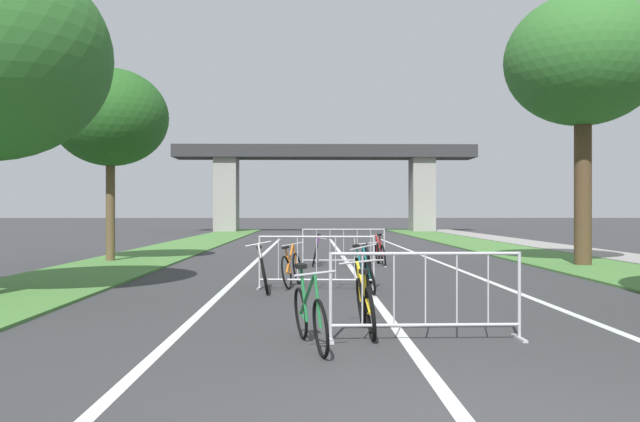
# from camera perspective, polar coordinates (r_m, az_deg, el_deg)

# --- Properties ---
(grass_verge_left) EXTENTS (3.00, 55.15, 0.05)m
(grass_verge_left) POSITION_cam_1_polar(r_m,az_deg,el_deg) (27.28, -12.39, -3.20)
(grass_verge_left) COLOR #477A38
(grass_verge_left) RESTS_ON ground
(grass_verge_right) EXTENTS (3.00, 55.15, 0.05)m
(grass_verge_right) POSITION_cam_1_polar(r_m,az_deg,el_deg) (27.82, 15.15, -3.14)
(grass_verge_right) COLOR #477A38
(grass_verge_right) RESTS_ON ground
(sidewalk_path_right) EXTENTS (2.06, 55.15, 0.08)m
(sidewalk_path_right) POSITION_cam_1_polar(r_m,az_deg,el_deg) (28.62, 20.02, -3.02)
(sidewalk_path_right) COLOR gray
(sidewalk_path_right) RESTS_ON ground
(lane_stripe_center) EXTENTS (0.14, 31.90, 0.01)m
(lane_stripe_center) POSITION_cam_1_polar(r_m,az_deg,el_deg) (20.17, 2.32, -4.38)
(lane_stripe_center) COLOR silver
(lane_stripe_center) RESTS_ON ground
(lane_stripe_right_lane) EXTENTS (0.14, 31.90, 0.01)m
(lane_stripe_right_lane) POSITION_cam_1_polar(r_m,az_deg,el_deg) (20.52, 10.11, -4.30)
(lane_stripe_right_lane) COLOR silver
(lane_stripe_right_lane) RESTS_ON ground
(lane_stripe_left_lane) EXTENTS (0.14, 31.90, 0.01)m
(lane_stripe_left_lane) POSITION_cam_1_polar(r_m,az_deg,el_deg) (20.21, -5.60, -4.37)
(lane_stripe_left_lane) COLOR silver
(lane_stripe_left_lane) RESTS_ON ground
(overpass_bridge) EXTENTS (22.55, 3.14, 6.48)m
(overpass_bridge) POSITION_cam_1_polar(r_m,az_deg,el_deg) (49.82, 0.39, 3.61)
(overpass_bridge) COLOR #2D2D30
(overpass_bridge) RESTS_ON ground
(tree_left_pine_near) EXTENTS (3.47, 3.47, 5.85)m
(tree_left_pine_near) POSITION_cam_1_polar(r_m,az_deg,el_deg) (21.05, -17.69, 7.69)
(tree_left_pine_near) COLOR brown
(tree_left_pine_near) RESTS_ON ground
(tree_right_cypress_far) EXTENTS (4.29, 4.29, 7.58)m
(tree_right_cypress_far) POSITION_cam_1_polar(r_m,az_deg,el_deg) (20.16, 21.80, 11.91)
(tree_right_cypress_far) COLOR #4C3823
(tree_right_cypress_far) RESTS_ON ground
(crowd_barrier_nearest) EXTENTS (2.33, 0.49, 1.05)m
(crowd_barrier_nearest) POSITION_cam_1_polar(r_m,az_deg,el_deg) (7.98, 9.12, -7.32)
(crowd_barrier_nearest) COLOR #ADADB2
(crowd_barrier_nearest) RESTS_ON ground
(crowd_barrier_second) EXTENTS (2.34, 0.57, 1.05)m
(crowd_barrier_second) POSITION_cam_1_polar(r_m,az_deg,el_deg) (13.03, -0.31, -4.49)
(crowd_barrier_second) COLOR #ADADB2
(crowd_barrier_second) RESTS_ON ground
(crowd_barrier_third) EXTENTS (2.33, 0.48, 1.05)m
(crowd_barrier_third) POSITION_cam_1_polar(r_m,az_deg,el_deg) (18.24, 2.06, -3.21)
(crowd_barrier_third) COLOR #ADADB2
(crowd_barrier_third) RESTS_ON ground
(bicycle_green_0) EXTENTS (0.49, 1.65, 0.93)m
(bicycle_green_0) POSITION_cam_1_polar(r_m,az_deg,el_deg) (7.46, -0.91, -9.03)
(bicycle_green_0) COLOR black
(bicycle_green_0) RESTS_ON ground
(bicycle_white_1) EXTENTS (0.48, 1.66, 0.99)m
(bicycle_white_1) POSITION_cam_1_polar(r_m,az_deg,el_deg) (12.64, -4.90, -5.29)
(bicycle_white_1) COLOR black
(bicycle_white_1) RESTS_ON ground
(bicycle_purple_2) EXTENTS (0.46, 1.70, 0.88)m
(bicycle_purple_2) POSITION_cam_1_polar(r_m,az_deg,el_deg) (18.70, -0.39, -3.65)
(bicycle_purple_2) COLOR black
(bicycle_purple_2) RESTS_ON ground
(bicycle_red_3) EXTENTS (0.50, 1.65, 0.91)m
(bicycle_red_3) POSITION_cam_1_polar(r_m,az_deg,el_deg) (18.83, 5.22, -3.64)
(bicycle_red_3) COLOR black
(bicycle_red_3) RESTS_ON ground
(bicycle_teal_4) EXTENTS (0.49, 1.72, 0.94)m
(bicycle_teal_4) POSITION_cam_1_polar(r_m,az_deg,el_deg) (12.61, 3.84, -5.39)
(bicycle_teal_4) COLOR black
(bicycle_teal_4) RESTS_ON ground
(bicycle_orange_5) EXTENTS (0.48, 1.63, 0.89)m
(bicycle_orange_5) POSITION_cam_1_polar(r_m,az_deg,el_deg) (13.44, -2.46, -4.99)
(bicycle_orange_5) COLOR black
(bicycle_orange_5) RESTS_ON ground
(bicycle_yellow_6) EXTENTS (0.49, 1.69, 0.90)m
(bicycle_yellow_6) POSITION_cam_1_polar(r_m,az_deg,el_deg) (8.36, 3.93, -8.09)
(bicycle_yellow_6) COLOR black
(bicycle_yellow_6) RESTS_ON ground
(bicycle_black_7) EXTENTS (0.43, 1.66, 0.89)m
(bicycle_black_7) POSITION_cam_1_polar(r_m,az_deg,el_deg) (13.55, 4.17, -5.02)
(bicycle_black_7) COLOR black
(bicycle_black_7) RESTS_ON ground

